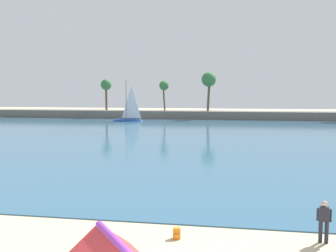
% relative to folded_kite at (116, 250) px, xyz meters
% --- Properties ---
extents(sea, '(220.00, 107.75, 0.06)m').
position_rel_folded_kite_xyz_m(sea, '(1.37, 58.56, -0.73)').
color(sea, '#33607F').
rests_on(sea, ground).
extents(palm_headland, '(113.33, 6.07, 10.73)m').
position_rel_folded_kite_xyz_m(palm_headland, '(2.84, 72.35, 0.99)').
color(palm_headland, slate).
rests_on(palm_headland, ground).
extents(folded_kite, '(4.25, 4.49, 1.12)m').
position_rel_folded_kite_xyz_m(folded_kite, '(0.00, 0.00, 0.00)').
color(folded_kite, red).
rests_on(folded_kite, ground).
extents(person_at_waterline, '(0.54, 0.25, 1.67)m').
position_rel_folded_kite_xyz_m(person_at_waterline, '(7.19, 3.70, 0.14)').
color(person_at_waterline, '#23232D').
rests_on(person_at_waterline, ground).
extents(backpack_near_kite, '(0.33, 0.31, 0.44)m').
position_rel_folded_kite_xyz_m(backpack_near_kite, '(1.52, 3.17, -0.55)').
color(backpack_near_kite, orange).
rests_on(backpack_near_kite, ground).
extents(sailboat_near_shore, '(6.41, 2.75, 8.99)m').
position_rel_folded_kite_xyz_m(sailboat_near_shore, '(-16.95, 62.63, 0.12)').
color(sailboat_near_shore, '#234793').
rests_on(sailboat_near_shore, sea).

